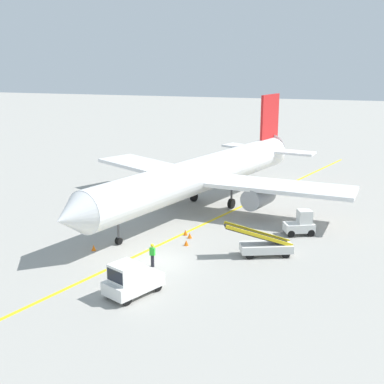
{
  "coord_description": "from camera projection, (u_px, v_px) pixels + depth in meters",
  "views": [
    {
      "loc": [
        12.11,
        -31.67,
        14.21
      ],
      "look_at": [
        -0.5,
        10.56,
        2.5
      ],
      "focal_mm": 47.77,
      "sensor_mm": 36.0,
      "label": 1
    }
  ],
  "objects": [
    {
      "name": "ground_plane",
      "position": [
        156.0,
        263.0,
        36.33
      ],
      "size": [
        300.0,
        300.0,
        0.0
      ],
      "primitive_type": "plane",
      "color": "#9E9B93"
    },
    {
      "name": "taxi_line_yellow",
      "position": [
        172.0,
        239.0,
        41.09
      ],
      "size": [
        25.46,
        76.03,
        0.01
      ],
      "primitive_type": "cube",
      "rotation": [
        0.0,
        0.0,
        -0.32
      ],
      "color": "yellow",
      "rests_on": "ground"
    },
    {
      "name": "airliner",
      "position": [
        204.0,
        174.0,
        48.58
      ],
      "size": [
        27.64,
        34.41,
        10.1
      ],
      "color": "white",
      "rests_on": "ground"
    },
    {
      "name": "pushback_tug",
      "position": [
        131.0,
        280.0,
        31.18
      ],
      "size": [
        3.26,
        4.07,
        2.2
      ],
      "color": "silver",
      "rests_on": "ground"
    },
    {
      "name": "baggage_tug_near_wing",
      "position": [
        301.0,
        224.0,
        41.86
      ],
      "size": [
        2.72,
        2.15,
        2.1
      ],
      "color": "silver",
      "rests_on": "ground"
    },
    {
      "name": "belt_loader_forward_hold",
      "position": [
        264.0,
        245.0,
        37.51
      ],
      "size": [
        5.12,
        2.96,
        2.59
      ],
      "color": "silver",
      "rests_on": "ground"
    },
    {
      "name": "ground_crew_marshaller",
      "position": [
        152.0,
        254.0,
        35.46
      ],
      "size": [
        0.36,
        0.24,
        1.7
      ],
      "color": "#26262D",
      "rests_on": "ground"
    },
    {
      "name": "safety_cone_nose_left",
      "position": [
        82.0,
        202.0,
        50.78
      ],
      "size": [
        0.36,
        0.36,
        0.44
      ],
      "primitive_type": "cone",
      "color": "orange",
      "rests_on": "ground"
    },
    {
      "name": "safety_cone_nose_right",
      "position": [
        186.0,
        243.0,
        39.63
      ],
      "size": [
        0.36,
        0.36,
        0.44
      ],
      "primitive_type": "cone",
      "color": "orange",
      "rests_on": "ground"
    },
    {
      "name": "safety_cone_wingtip_left",
      "position": [
        94.0,
        248.0,
        38.61
      ],
      "size": [
        0.36,
        0.36,
        0.44
      ],
      "primitive_type": "cone",
      "color": "orange",
      "rests_on": "ground"
    },
    {
      "name": "safety_cone_wingtip_right",
      "position": [
        190.0,
        236.0,
        41.23
      ],
      "size": [
        0.36,
        0.36,
        0.44
      ],
      "primitive_type": "cone",
      "color": "orange",
      "rests_on": "ground"
    },
    {
      "name": "safety_cone_tail_area",
      "position": [
        185.0,
        233.0,
        41.94
      ],
      "size": [
        0.36,
        0.36,
        0.44
      ],
      "primitive_type": "cone",
      "color": "orange",
      "rests_on": "ground"
    }
  ]
}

